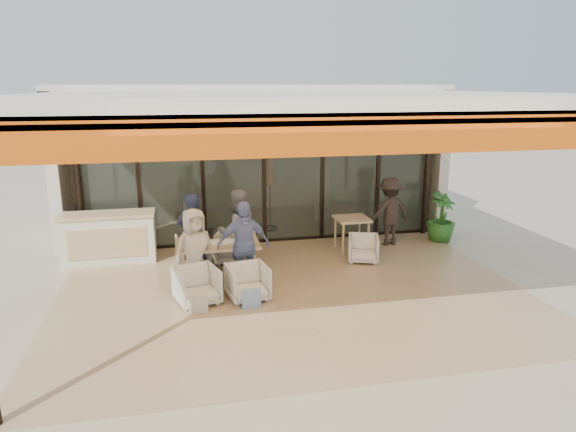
# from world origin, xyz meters

# --- Properties ---
(ground) EXTENTS (70.00, 70.00, 0.00)m
(ground) POSITION_xyz_m (0.00, 0.00, 0.00)
(ground) COLOR #C6B293
(ground) RESTS_ON ground
(terrace_floor) EXTENTS (8.00, 6.00, 0.01)m
(terrace_floor) POSITION_xyz_m (0.00, 0.00, 0.01)
(terrace_floor) COLOR tan
(terrace_floor) RESTS_ON ground
(terrace_structure) EXTENTS (8.00, 6.00, 3.40)m
(terrace_structure) POSITION_xyz_m (0.00, -0.26, 3.25)
(terrace_structure) COLOR silver
(terrace_structure) RESTS_ON ground
(glass_storefront) EXTENTS (8.08, 0.10, 3.20)m
(glass_storefront) POSITION_xyz_m (0.00, 3.00, 1.60)
(glass_storefront) COLOR #9EADA3
(glass_storefront) RESTS_ON ground
(interior_block) EXTENTS (9.05, 3.62, 3.52)m
(interior_block) POSITION_xyz_m (0.01, 5.31, 2.23)
(interior_block) COLOR silver
(interior_block) RESTS_ON ground
(host_counter) EXTENTS (1.85, 0.65, 1.04)m
(host_counter) POSITION_xyz_m (-3.30, 2.30, 0.53)
(host_counter) COLOR silver
(host_counter) RESTS_ON ground
(dining_table) EXTENTS (1.50, 0.90, 0.93)m
(dining_table) POSITION_xyz_m (-1.24, 0.83, 0.69)
(dining_table) COLOR #E4BE8B
(dining_table) RESTS_ON ground
(chair_far_left) EXTENTS (0.69, 0.65, 0.67)m
(chair_far_left) POSITION_xyz_m (-1.65, 1.78, 0.34)
(chair_far_left) COLOR silver
(chair_far_left) RESTS_ON ground
(chair_far_right) EXTENTS (0.89, 0.86, 0.73)m
(chair_far_right) POSITION_xyz_m (-0.81, 1.78, 0.37)
(chair_far_right) COLOR silver
(chair_far_right) RESTS_ON ground
(chair_near_left) EXTENTS (0.81, 0.78, 0.68)m
(chair_near_left) POSITION_xyz_m (-1.65, -0.12, 0.34)
(chair_near_left) COLOR silver
(chair_near_left) RESTS_ON ground
(chair_near_right) EXTENTS (0.74, 0.70, 0.67)m
(chair_near_right) POSITION_xyz_m (-0.81, -0.12, 0.33)
(chair_near_right) COLOR silver
(chair_near_right) RESTS_ON ground
(diner_navy) EXTENTS (0.62, 0.45, 1.59)m
(diner_navy) POSITION_xyz_m (-1.65, 1.28, 0.79)
(diner_navy) COLOR #191E39
(diner_navy) RESTS_ON ground
(diner_grey) EXTENTS (0.91, 0.79, 1.61)m
(diner_grey) POSITION_xyz_m (-0.81, 1.28, 0.81)
(diner_grey) COLOR slate
(diner_grey) RESTS_ON ground
(diner_cream) EXTENTS (0.86, 0.72, 1.50)m
(diner_cream) POSITION_xyz_m (-1.65, 0.38, 0.75)
(diner_cream) COLOR beige
(diner_cream) RESTS_ON ground
(diner_periwinkle) EXTENTS (0.97, 0.48, 1.59)m
(diner_periwinkle) POSITION_xyz_m (-0.81, 0.38, 0.80)
(diner_periwinkle) COLOR #6D7DB6
(diner_periwinkle) RESTS_ON ground
(tote_bag_cream) EXTENTS (0.30, 0.10, 0.34)m
(tote_bag_cream) POSITION_xyz_m (-1.65, -0.52, 0.17)
(tote_bag_cream) COLOR silver
(tote_bag_cream) RESTS_ON ground
(tote_bag_blue) EXTENTS (0.30, 0.10, 0.34)m
(tote_bag_blue) POSITION_xyz_m (-0.81, -0.52, 0.17)
(tote_bag_blue) COLOR #99BFD8
(tote_bag_blue) RESTS_ON ground
(side_table) EXTENTS (0.70, 0.70, 0.74)m
(side_table) POSITION_xyz_m (1.75, 2.02, 0.64)
(side_table) COLOR #E4BE8B
(side_table) RESTS_ON ground
(side_chair) EXTENTS (0.75, 0.72, 0.62)m
(side_chair) POSITION_xyz_m (1.75, 1.27, 0.31)
(side_chair) COLOR silver
(side_chair) RESTS_ON ground
(standing_woman) EXTENTS (1.08, 0.74, 1.55)m
(standing_woman) POSITION_xyz_m (2.70, 2.21, 0.77)
(standing_woman) COLOR black
(standing_woman) RESTS_ON ground
(potted_palm) EXTENTS (0.87, 0.87, 1.16)m
(potted_palm) POSITION_xyz_m (3.98, 2.23, 0.58)
(potted_palm) COLOR #1E5919
(potted_palm) RESTS_ON ground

